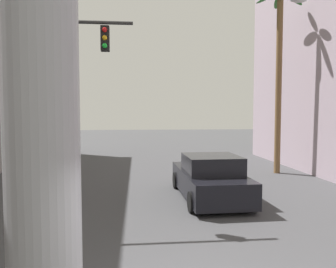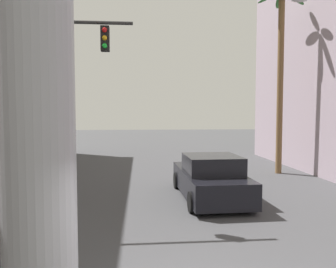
{
  "view_description": "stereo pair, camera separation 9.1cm",
  "coord_description": "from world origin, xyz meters",
  "views": [
    {
      "loc": [
        -0.94,
        -3.91,
        3.0
      ],
      "look_at": [
        0.0,
        5.88,
        2.37
      ],
      "focal_mm": 35.0,
      "sensor_mm": 36.0,
      "label": 1
    },
    {
      "loc": [
        -0.85,
        -3.92,
        3.0
      ],
      "look_at": [
        0.0,
        5.88,
        2.37
      ],
      "focal_mm": 35.0,
      "sensor_mm": 36.0,
      "label": 2
    }
  ],
  "objects": [
    {
      "name": "ground_plane",
      "position": [
        0.0,
        10.0,
        0.0
      ],
      "size": [
        91.0,
        91.0,
        0.0
      ],
      "primitive_type": "plane",
      "color": "#424244"
    },
    {
      "name": "car_lead",
      "position": [
        1.6,
        7.27,
        0.7
      ],
      "size": [
        2.19,
        4.69,
        1.56
      ],
      "color": "black",
      "rests_on": "ground"
    },
    {
      "name": "palm_tree_mid_right",
      "position": [
        6.04,
        11.72,
        5.51
      ],
      "size": [
        2.4,
        2.44,
        9.0
      ],
      "color": "brown",
      "rests_on": "ground"
    },
    {
      "name": "traffic_light_mast",
      "position": [
        -4.62,
        5.65,
        4.03
      ],
      "size": [
        5.35,
        0.32,
        5.66
      ],
      "color": "#333333",
      "rests_on": "ground"
    }
  ]
}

